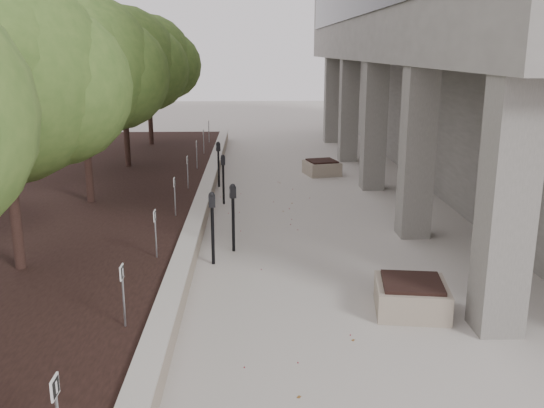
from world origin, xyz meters
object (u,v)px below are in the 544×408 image
object	(u,v)px
crabapple_tree_5	(148,80)
planter_back	(322,167)
crabapple_tree_2	(5,122)
planter_front	(411,296)
crabapple_tree_3	(83,99)
parking_meter_2	(213,228)
parking_meter_3	(233,218)
parking_meter_5	(219,164)
crabapple_tree_4	(124,87)
parking_meter_4	(223,180)

from	to	relation	value
crabapple_tree_5	planter_back	size ratio (longest dim) A/B	4.81
crabapple_tree_2	planter_front	world-z (taller)	crabapple_tree_2
crabapple_tree_5	planter_front	world-z (taller)	crabapple_tree_5
crabapple_tree_3	planter_front	xyz separation A→B (m)	(7.04, -6.27, -2.84)
crabapple_tree_5	parking_meter_2	distance (m)	14.46
crabapple_tree_3	crabapple_tree_5	size ratio (longest dim) A/B	1.00
parking_meter_2	planter_back	size ratio (longest dim) A/B	1.38
parking_meter_2	planter_back	world-z (taller)	parking_meter_2
planter_front	parking_meter_3	bearing A→B (deg)	133.97
crabapple_tree_3	crabapple_tree_5	world-z (taller)	same
parking_meter_5	planter_front	xyz separation A→B (m)	(3.79, -9.67, -0.47)
crabapple_tree_4	parking_meter_5	distance (m)	4.33
crabapple_tree_3	parking_meter_3	distance (m)	5.48
crabapple_tree_5	parking_meter_5	world-z (taller)	crabapple_tree_5
parking_meter_2	parking_meter_3	xyz separation A→B (m)	(0.40, 0.80, -0.01)
crabapple_tree_4	planter_front	bearing A→B (deg)	-58.01
crabapple_tree_3	crabapple_tree_4	distance (m)	5.00
parking_meter_4	parking_meter_2	bearing A→B (deg)	-96.00
planter_front	planter_back	bearing A→B (deg)	90.97
crabapple_tree_4	parking_meter_5	xyz separation A→B (m)	(3.25, -1.61, -2.37)
parking_meter_3	parking_meter_4	world-z (taller)	parking_meter_3
parking_meter_2	planter_front	size ratio (longest dim) A/B	1.31
planter_front	planter_back	size ratio (longest dim) A/B	1.05
crabapple_tree_2	crabapple_tree_5	world-z (taller)	same
parking_meter_3	parking_meter_5	size ratio (longest dim) A/B	1.03
crabapple_tree_5	planter_back	distance (m)	8.81
crabapple_tree_2	parking_meter_2	distance (m)	4.38
crabapple_tree_2	crabapple_tree_4	world-z (taller)	same
crabapple_tree_5	parking_meter_5	bearing A→B (deg)	-63.81
parking_meter_4	planter_back	distance (m)	5.31
crabapple_tree_4	planter_back	xyz separation A→B (m)	(6.85, 0.24, -2.86)
parking_meter_2	planter_front	bearing A→B (deg)	-43.09
parking_meter_2	parking_meter_5	xyz separation A→B (m)	(-0.26, 7.22, -0.03)
crabapple_tree_2	crabapple_tree_4	xyz separation A→B (m)	(0.00, 10.00, 0.00)
crabapple_tree_4	planter_back	size ratio (longest dim) A/B	4.81
crabapple_tree_4	parking_meter_3	distance (m)	9.24
crabapple_tree_2	planter_back	distance (m)	12.65
crabapple_tree_3	planter_front	world-z (taller)	crabapple_tree_3
crabapple_tree_2	crabapple_tree_4	size ratio (longest dim) A/B	1.00
parking_meter_2	planter_back	bearing A→B (deg)	61.41
parking_meter_5	crabapple_tree_2	bearing A→B (deg)	-131.59
crabapple_tree_3	crabapple_tree_5	bearing A→B (deg)	90.00
crabapple_tree_3	parking_meter_4	size ratio (longest dim) A/B	3.73
crabapple_tree_3	crabapple_tree_4	size ratio (longest dim) A/B	1.00
crabapple_tree_3	parking_meter_4	distance (m)	4.40
parking_meter_2	parking_meter_4	xyz separation A→B (m)	(-0.01, 4.98, -0.05)
parking_meter_4	parking_meter_5	distance (m)	2.26
crabapple_tree_2	planter_back	bearing A→B (deg)	56.24
parking_meter_4	crabapple_tree_3	bearing A→B (deg)	-167.96
crabapple_tree_2	parking_meter_3	distance (m)	4.97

